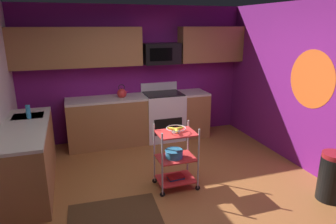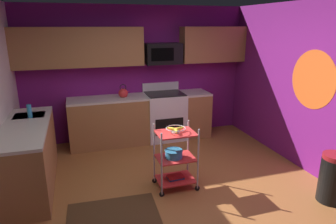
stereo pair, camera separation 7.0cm
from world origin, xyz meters
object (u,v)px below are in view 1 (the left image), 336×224
at_px(fruit_bowl, 176,129).
at_px(mixing_bowl_large, 174,154).
at_px(dish_soap_bottle, 28,112).
at_px(microwave, 161,54).
at_px(rolling_cart, 176,158).
at_px(trash_can, 332,177).
at_px(oven_range, 163,115).
at_px(book_stack, 176,177).
at_px(kettle, 122,93).

relative_size(fruit_bowl, mixing_bowl_large, 1.08).
relative_size(mixing_bowl_large, dish_soap_bottle, 1.26).
distance_m(microwave, rolling_cart, 2.40).
distance_m(dish_soap_bottle, trash_can, 4.30).
bearing_deg(microwave, mixing_bowl_large, -102.31).
bearing_deg(oven_range, microwave, 90.26).
bearing_deg(mixing_bowl_large, dish_soap_bottle, 152.18).
bearing_deg(dish_soap_bottle, book_stack, -27.49).
bearing_deg(dish_soap_bottle, kettle, 30.32).
bearing_deg(dish_soap_bottle, oven_range, 20.93).
bearing_deg(book_stack, mixing_bowl_large, -180.00).
distance_m(mixing_bowl_large, dish_soap_bottle, 2.21).
height_order(oven_range, fruit_bowl, oven_range).
height_order(rolling_cart, mixing_bowl_large, rolling_cart).
height_order(oven_range, rolling_cart, oven_range).
distance_m(fruit_bowl, dish_soap_bottle, 2.18).
bearing_deg(mixing_bowl_large, oven_range, 77.02).
distance_m(microwave, mixing_bowl_large, 2.37).
distance_m(microwave, fruit_bowl, 2.20).
bearing_deg(oven_range, dish_soap_bottle, -159.07).
bearing_deg(kettle, oven_range, 0.27).
height_order(oven_range, trash_can, oven_range).
bearing_deg(book_stack, kettle, 102.09).
height_order(mixing_bowl_large, trash_can, trash_can).
bearing_deg(kettle, microwave, 7.57).
bearing_deg(microwave, kettle, -172.43).
height_order(microwave, kettle, microwave).
bearing_deg(oven_range, kettle, -179.73).
distance_m(kettle, trash_can, 3.68).
bearing_deg(fruit_bowl, oven_range, 77.79).
xyz_separation_m(oven_range, kettle, (-0.82, -0.00, 0.52)).
height_order(oven_range, book_stack, oven_range).
bearing_deg(fruit_bowl, kettle, 102.09).
xyz_separation_m(kettle, trash_can, (2.24, -2.84, -0.67)).
bearing_deg(fruit_bowl, mixing_bowl_large, 180.00).
height_order(fruit_bowl, mixing_bowl_large, fruit_bowl).
xyz_separation_m(dish_soap_bottle, trash_can, (3.77, -1.95, -0.69)).
bearing_deg(oven_range, book_stack, -102.21).
height_order(rolling_cart, book_stack, rolling_cart).
distance_m(oven_range, kettle, 0.97).
relative_size(mixing_bowl_large, trash_can, 0.38).
bearing_deg(rolling_cart, microwave, 78.42).
xyz_separation_m(fruit_bowl, dish_soap_bottle, (-1.93, 1.00, 0.14)).
height_order(oven_range, kettle, kettle).
bearing_deg(dish_soap_bottle, microwave, 23.13).
distance_m(mixing_bowl_large, book_stack, 0.37).
height_order(dish_soap_bottle, trash_can, dish_soap_bottle).
bearing_deg(dish_soap_bottle, rolling_cart, -27.49).
height_order(fruit_bowl, trash_can, fruit_bowl).
relative_size(fruit_bowl, kettle, 1.03).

